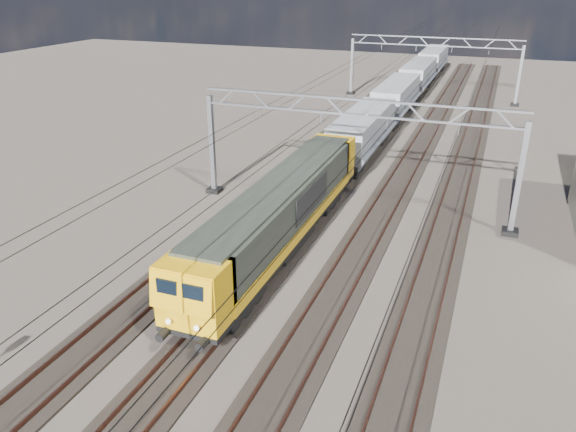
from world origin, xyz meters
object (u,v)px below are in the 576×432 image
(locomotive, at_px, (282,211))
(hopper_wagon_mid, at_px, (396,97))
(catenary_gantry_far, at_px, (432,66))
(hopper_wagon_fourth, at_px, (433,59))
(hopper_wagon_lead, at_px, (363,131))
(hopper_wagon_third, at_px, (418,75))
(catenary_gantry_mid, at_px, (352,152))

(locomotive, bearing_deg, hopper_wagon_mid, 90.00)
(catenary_gantry_far, distance_m, hopper_wagon_fourth, 17.95)
(hopper_wagon_lead, bearing_deg, locomotive, -90.00)
(catenary_gantry_far, relative_size, hopper_wagon_third, 1.53)
(hopper_wagon_fourth, bearing_deg, locomotive, -90.00)
(catenary_gantry_mid, distance_m, catenary_gantry_far, 36.00)
(catenary_gantry_far, height_order, hopper_wagon_mid, catenary_gantry_far)
(hopper_wagon_third, bearing_deg, hopper_wagon_lead, -90.00)
(catenary_gantry_mid, bearing_deg, locomotive, -107.01)
(hopper_wagon_lead, height_order, hopper_wagon_fourth, same)
(catenary_gantry_far, xyz_separation_m, hopper_wagon_lead, (-2.00, -24.84, -1.67))
(catenary_gantry_far, relative_size, hopper_wagon_lead, 1.53)
(hopper_wagon_third, distance_m, hopper_wagon_fourth, 14.20)
(locomotive, relative_size, hopper_wagon_fourth, 1.62)
(locomotive, relative_size, hopper_wagon_mid, 1.62)
(hopper_wagon_mid, relative_size, hopper_wagon_fourth, 1.00)
(catenary_gantry_mid, bearing_deg, catenary_gantry_far, 90.00)
(catenary_gantry_far, distance_m, hopper_wagon_mid, 10.96)
(locomotive, bearing_deg, catenary_gantry_far, 87.31)
(hopper_wagon_lead, bearing_deg, hopper_wagon_third, 90.00)
(hopper_wagon_mid, height_order, hopper_wagon_fourth, same)
(hopper_wagon_mid, bearing_deg, catenary_gantry_mid, -85.49)
(catenary_gantry_mid, relative_size, hopper_wagon_fourth, 1.53)
(hopper_wagon_fourth, bearing_deg, catenary_gantry_far, -83.57)
(hopper_wagon_third, relative_size, hopper_wagon_fourth, 1.00)
(hopper_wagon_fourth, bearing_deg, catenary_gantry_mid, -87.87)
(catenary_gantry_far, bearing_deg, hopper_wagon_lead, -94.60)
(locomotive, distance_m, hopper_wagon_lead, 17.70)
(catenary_gantry_mid, height_order, hopper_wagon_third, catenary_gantry_mid)
(catenary_gantry_mid, distance_m, hopper_wagon_third, 39.64)
(catenary_gantry_mid, distance_m, hopper_wagon_lead, 11.46)
(hopper_wagon_mid, bearing_deg, hopper_wagon_lead, -90.00)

